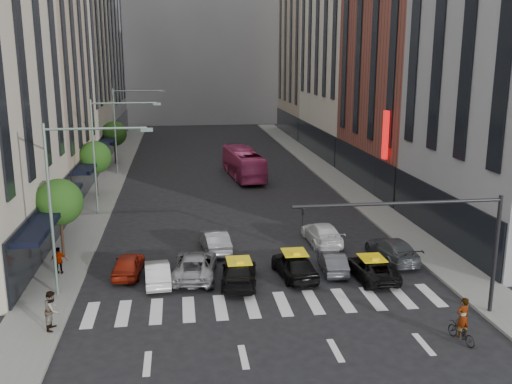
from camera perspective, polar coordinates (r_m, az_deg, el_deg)
name	(u,v)px	position (r m, az deg, el deg)	size (l,w,h in m)	color
ground	(276,317)	(28.36, 2.03, -12.42)	(160.00, 160.00, 0.00)	black
sidewalk_left	(106,187)	(56.93, -14.74, 0.52)	(3.00, 96.00, 0.15)	slate
sidewalk_right	(337,180)	(58.69, 8.13, 1.21)	(3.00, 96.00, 0.15)	slate
building_left_b	(31,60)	(54.60, -21.62, 12.14)	(8.00, 16.00, 24.00)	tan
building_left_c	(64,6)	(72.46, -18.63, 17.23)	(8.00, 20.00, 36.00)	beige
building_left_d	(90,38)	(91.05, -16.27, 14.58)	(8.00, 18.00, 30.00)	gray
building_right_b	(408,49)	(56.37, 14.97, 13.64)	(8.00, 18.00, 26.00)	brown
building_right_d	(313,45)	(92.66, 5.75, 14.38)	(8.00, 18.00, 28.00)	tan
building_far	(199,25)	(110.37, -5.72, 16.30)	(30.00, 10.00, 36.00)	gray
tree_near	(59,202)	(36.94, -19.07, -0.96)	(2.88, 2.88, 4.95)	black
tree_mid	(95,157)	(52.39, -15.80, 3.35)	(2.88, 2.88, 4.95)	black
tree_far	(114,134)	(68.10, -14.02, 5.68)	(2.88, 2.88, 4.95)	black
streetlamp_near	(68,187)	(30.37, -18.26, 0.46)	(5.38, 0.25, 9.00)	gray
streetlamp_mid	(106,142)	(45.94, -14.79, 4.91)	(5.38, 0.25, 9.00)	gray
streetlamp_far	(124,119)	(61.73, -13.08, 7.08)	(5.38, 0.25, 9.00)	gray
traffic_signal	(442,229)	(28.14, 18.12, -3.54)	(10.10, 0.20, 6.00)	black
liberty_sign	(385,135)	(48.66, 12.82, 5.59)	(0.30, 0.70, 4.00)	red
car_red	(128,264)	(33.96, -12.64, -7.07)	(1.55, 3.86, 1.31)	maroon
car_white_front	(157,273)	(32.47, -9.84, -7.96)	(1.34, 3.84, 1.27)	silver
car_silver	(195,265)	(33.05, -6.13, -7.29)	(2.37, 5.14, 1.43)	#949498
taxi_left	(239,273)	(31.89, -1.72, -8.07)	(1.91, 4.69, 1.36)	black
taxi_center	(294,265)	(32.85, 3.86, -7.31)	(1.76, 4.39, 1.49)	black
car_grey_mid	(333,262)	(33.94, 7.67, -6.95)	(1.30, 3.72, 1.23)	#3A3B41
taxi_right	(372,268)	(33.31, 11.48, -7.50)	(2.04, 4.42, 1.23)	black
car_grey_curb	(392,250)	(36.43, 13.47, -5.62)	(1.98, 4.87, 1.41)	#3F4246
car_row2_left	(215,241)	(37.15, -4.15, -4.88)	(1.51, 4.33, 1.43)	gray
car_row2_right	(322,233)	(38.83, 6.62, -4.13)	(1.99, 4.89, 1.42)	white
bus	(243,163)	(59.27, -1.29, 2.87)	(2.53, 10.81, 3.01)	#C0386F
motorcycle	(461,333)	(27.53, 19.85, -13.08)	(0.59, 1.70, 0.89)	black
rider	(464,304)	(26.96, 20.08, -10.46)	(0.68, 0.44, 1.86)	gray
pedestrian_near	(52,310)	(28.15, -19.71, -11.05)	(0.90, 0.70, 1.85)	gray
pedestrian_far	(59,261)	(34.78, -19.10, -6.50)	(0.94, 0.39, 1.60)	gray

